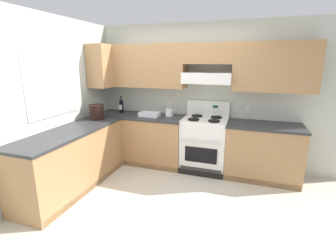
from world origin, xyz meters
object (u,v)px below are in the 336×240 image
stove (204,144)px  bucket (97,112)px  bowl (149,115)px  paper_towel_roll (169,112)px  wine_bottle (121,105)px

stove → bucket: size_ratio=4.66×
bowl → bucket: bearing=-148.6°
bucket → paper_towel_roll: size_ratio=1.84×
wine_bottle → paper_towel_roll: 1.00m
bucket → bowl: bearing=31.4°
bowl → paper_towel_roll: (0.34, 0.13, 0.04)m
paper_towel_roll → bowl: bearing=-158.8°
bowl → paper_towel_roll: size_ratio=2.60×
stove → wine_bottle: size_ratio=3.41×
wine_bottle → bucket: wine_bottle is taller
stove → paper_towel_roll: size_ratio=8.59×
bowl → paper_towel_roll: bearing=21.2°
wine_bottle → bucket: 0.64m
wine_bottle → bucket: bearing=-101.7°
stove → wine_bottle: bearing=176.5°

